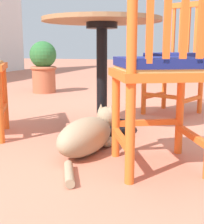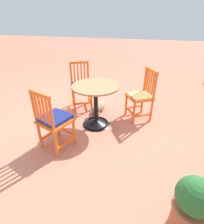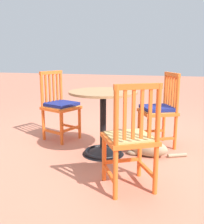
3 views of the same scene
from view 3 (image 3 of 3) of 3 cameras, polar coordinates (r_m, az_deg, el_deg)
name	(u,v)px [view 3 (image 3 of 3)]	position (r m, az deg, el deg)	size (l,w,h in m)	color
ground_plane	(115,148)	(3.30, 2.83, -7.68)	(24.00, 24.00, 0.00)	#C6755B
cafe_table	(103,130)	(3.01, 0.23, -3.92)	(0.76, 0.76, 0.73)	black
orange_chair_by_planter	(130,140)	(2.21, 6.11, -5.95)	(0.55, 0.55, 0.91)	orange
orange_chair_tucked_in	(159,111)	(3.33, 12.14, 0.25)	(0.54, 0.54, 0.91)	orange
orange_chair_at_corner	(60,107)	(3.57, -9.02, 1.18)	(0.52, 0.52, 0.91)	orange
tabby_cat	(145,147)	(3.06, 9.19, -7.51)	(0.74, 0.26, 0.23)	#9E896B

